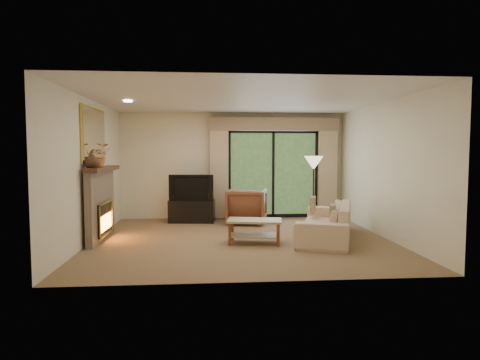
{
  "coord_description": "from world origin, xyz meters",
  "views": [
    {
      "loc": [
        -0.61,
        -7.43,
        1.64
      ],
      "look_at": [
        0.0,
        0.3,
        1.1
      ],
      "focal_mm": 30.0,
      "sensor_mm": 36.0,
      "label": 1
    }
  ],
  "objects": [
    {
      "name": "floor_lamp",
      "position": [
        1.71,
        1.25,
        0.78
      ],
      "size": [
        0.47,
        0.47,
        1.55
      ],
      "primitive_type": null,
      "rotation": [
        0.0,
        0.0,
        -0.13
      ],
      "color": "#FFF0CF",
      "rests_on": "floor"
    },
    {
      "name": "tv",
      "position": [
        -1.0,
        1.95,
        0.82
      ],
      "size": [
        1.05,
        0.25,
        0.6
      ],
      "primitive_type": "imported",
      "rotation": [
        0.0,
        0.0,
        -0.11
      ],
      "color": "black",
      "rests_on": "media_console"
    },
    {
      "name": "pillow_near",
      "position": [
        1.53,
        -0.71,
        0.56
      ],
      "size": [
        0.21,
        0.37,
        0.36
      ],
      "primitive_type": "cube",
      "rotation": [
        0.0,
        0.0,
        -0.36
      ],
      "color": "brown",
      "rests_on": "sofa"
    },
    {
      "name": "pillow_far",
      "position": [
        1.53,
        0.61,
        0.55
      ],
      "size": [
        0.21,
        0.35,
        0.34
      ],
      "primitive_type": "cube",
      "rotation": [
        0.0,
        0.0,
        -0.36
      ],
      "color": "brown",
      "rests_on": "sofa"
    },
    {
      "name": "media_console",
      "position": [
        -1.0,
        1.95,
        0.26
      ],
      "size": [
        1.1,
        0.59,
        0.53
      ],
      "primitive_type": "cube",
      "rotation": [
        0.0,
        0.0,
        -0.11
      ],
      "color": "black",
      "rests_on": "floor"
    },
    {
      "name": "branches",
      "position": [
        -2.61,
        0.14,
        1.58
      ],
      "size": [
        0.45,
        0.42,
        0.43
      ],
      "primitive_type": "imported",
      "rotation": [
        0.0,
        0.0,
        0.24
      ],
      "color": "#CD7A37",
      "rests_on": "fireplace"
    },
    {
      "name": "armchair",
      "position": [
        0.27,
        1.66,
        0.4
      ],
      "size": [
        1.03,
        1.05,
        0.81
      ],
      "primitive_type": "imported",
      "rotation": [
        0.0,
        0.0,
        2.92
      ],
      "color": "brown",
      "rests_on": "floor"
    },
    {
      "name": "vase",
      "position": [
        -2.61,
        -0.39,
        1.51
      ],
      "size": [
        0.34,
        0.34,
        0.29
      ],
      "primitive_type": "imported",
      "rotation": [
        0.0,
        0.0,
        -0.27
      ],
      "color": "#44291D",
      "rests_on": "fireplace"
    },
    {
      "name": "wall_right",
      "position": [
        2.75,
        0.0,
        1.3
      ],
      "size": [
        0.0,
        5.0,
        5.0
      ],
      "primitive_type": "plane",
      "rotation": [
        1.57,
        0.0,
        -1.57
      ],
      "color": "#F0E5C5",
      "rests_on": "ground"
    },
    {
      "name": "cornice",
      "position": [
        1.0,
        2.36,
        2.32
      ],
      "size": [
        3.2,
        0.24,
        0.32
      ],
      "primitive_type": "cube",
      "color": "#937A5C",
      "rests_on": "wall_back"
    },
    {
      "name": "curtain_right",
      "position": [
        2.35,
        2.34,
        1.2
      ],
      "size": [
        0.45,
        0.18,
        2.35
      ],
      "primitive_type": "cube",
      "color": "tan",
      "rests_on": "floor"
    },
    {
      "name": "sliding_door",
      "position": [
        1.0,
        2.45,
        1.1
      ],
      "size": [
        2.26,
        0.1,
        2.16
      ],
      "primitive_type": null,
      "color": "black",
      "rests_on": "floor"
    },
    {
      "name": "wall_back",
      "position": [
        0.0,
        2.5,
        1.3
      ],
      "size": [
        5.0,
        0.0,
        5.0
      ],
      "primitive_type": "plane",
      "rotation": [
        1.57,
        0.0,
        0.0
      ],
      "color": "#F0E5C5",
      "rests_on": "ground"
    },
    {
      "name": "fireplace",
      "position": [
        -2.63,
        0.2,
        0.69
      ],
      "size": [
        0.24,
        1.7,
        1.37
      ],
      "primitive_type": null,
      "color": "#74685C",
      "rests_on": "floor"
    },
    {
      "name": "sofa",
      "position": [
        1.61,
        -0.05,
        0.33
      ],
      "size": [
        1.64,
        2.46,
        0.67
      ],
      "primitive_type": "imported",
      "rotation": [
        0.0,
        0.0,
        -1.93
      ],
      "color": "beige",
      "rests_on": "floor"
    },
    {
      "name": "ceiling",
      "position": [
        0.0,
        0.0,
        2.6
      ],
      "size": [
        5.5,
        5.5,
        0.0
      ],
      "primitive_type": "plane",
      "rotation": [
        3.14,
        0.0,
        0.0
      ],
      "color": "silver",
      "rests_on": "ground"
    },
    {
      "name": "wall_left",
      "position": [
        -2.75,
        0.0,
        1.3
      ],
      "size": [
        0.0,
        5.0,
        5.0
      ],
      "primitive_type": "plane",
      "rotation": [
        1.57,
        0.0,
        1.57
      ],
      "color": "#F0E5C5",
      "rests_on": "ground"
    },
    {
      "name": "wall_front",
      "position": [
        0.0,
        -2.5,
        1.3
      ],
      "size": [
        5.0,
        0.0,
        5.0
      ],
      "primitive_type": "plane",
      "rotation": [
        -1.57,
        0.0,
        0.0
      ],
      "color": "#F0E5C5",
      "rests_on": "ground"
    },
    {
      "name": "coffee_table",
      "position": [
        0.21,
        -0.36,
        0.22
      ],
      "size": [
        1.04,
        0.68,
        0.43
      ],
      "primitive_type": null,
      "rotation": [
        0.0,
        0.0,
        -0.17
      ],
      "color": "tan",
      "rests_on": "floor"
    },
    {
      "name": "floor",
      "position": [
        0.0,
        0.0,
        0.0
      ],
      "size": [
        5.5,
        5.5,
        0.0
      ],
      "primitive_type": "plane",
      "color": "olive",
      "rests_on": "ground"
    },
    {
      "name": "curtain_left",
      "position": [
        -0.35,
        2.34,
        1.2
      ],
      "size": [
        0.45,
        0.18,
        2.35
      ],
      "primitive_type": "cube",
      "color": "tan",
      "rests_on": "floor"
    },
    {
      "name": "mirror",
      "position": [
        -2.71,
        0.2,
        1.95
      ],
      "size": [
        0.07,
        1.45,
        1.02
      ],
      "primitive_type": null,
      "color": "gold",
      "rests_on": "wall_left"
    }
  ]
}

